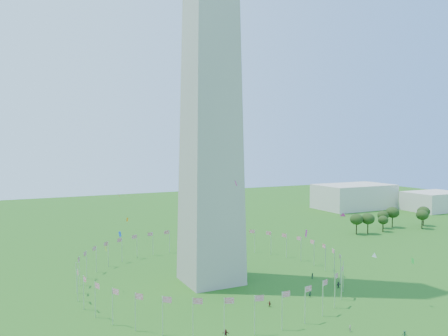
{
  "coord_description": "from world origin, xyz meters",
  "views": [
    {
      "loc": [
        -55.26,
        -72.86,
        43.05
      ],
      "look_at": [
        -2.75,
        35.0,
        36.43
      ],
      "focal_mm": 35.0,
      "sensor_mm": 36.0,
      "label": 1
    }
  ],
  "objects": [
    {
      "name": "washington_monument",
      "position": [
        0.0,
        50.0,
        84.5
      ],
      "size": [
        16.8,
        16.8,
        169.0
      ],
      "primitive_type": null,
      "color": "#ABA598",
      "rests_on": "ground"
    },
    {
      "name": "flag_ring",
      "position": [
        -0.0,
        50.0,
        4.5
      ],
      "size": [
        80.24,
        80.24,
        9.0
      ],
      "color": "silver",
      "rests_on": "ground"
    },
    {
      "name": "gov_building_east_a",
      "position": [
        150.0,
        150.0,
        8.0
      ],
      "size": [
        50.0,
        30.0,
        16.0
      ],
      "primitive_type": "cube",
      "color": "beige",
      "rests_on": "ground"
    },
    {
      "name": "gov_building_east_b",
      "position": [
        190.0,
        120.0,
        6.0
      ],
      "size": [
        35.0,
        25.0,
        12.0
      ],
      "primitive_type": "cube",
      "color": "beige",
      "rests_on": "ground"
    },
    {
      "name": "kites_aloft",
      "position": [
        16.27,
        27.01,
        20.85
      ],
      "size": [
        98.5,
        71.33,
        28.7
      ],
      "color": "#CC2699",
      "rests_on": "ground"
    },
    {
      "name": "tree_line_east",
      "position": [
        115.31,
        85.32,
        4.82
      ],
      "size": [
        53.46,
        15.45,
        10.49
      ],
      "color": "#274617",
      "rests_on": "ground"
    }
  ]
}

